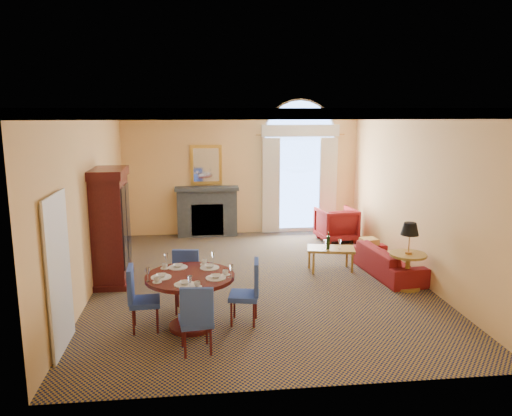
{
  "coord_description": "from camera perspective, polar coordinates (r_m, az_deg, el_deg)",
  "views": [
    {
      "loc": [
        -1.09,
        -8.93,
        3.19
      ],
      "look_at": [
        0.0,
        0.5,
        1.3
      ],
      "focal_mm": 35.0,
      "sensor_mm": 36.0,
      "label": 1
    }
  ],
  "objects": [
    {
      "name": "armoire",
      "position": [
        9.55,
        -16.25,
        -2.27
      ],
      "size": [
        0.61,
        1.09,
        2.14
      ],
      "color": "#390D0D",
      "rests_on": "ground"
    },
    {
      "name": "coffee_table",
      "position": [
        10.08,
        8.54,
        -4.72
      ],
      "size": [
        1.01,
        0.69,
        0.81
      ],
      "rotation": [
        0.0,
        0.0,
        -0.21
      ],
      "color": "olive",
      "rests_on": "ground"
    },
    {
      "name": "dining_chair_north",
      "position": [
        8.17,
        -7.95,
        -7.74
      ],
      "size": [
        0.46,
        0.47,
        0.96
      ],
      "rotation": [
        0.0,
        0.0,
        3.1
      ],
      "color": "#264095",
      "rests_on": "ground"
    },
    {
      "name": "dining_table",
      "position": [
        7.44,
        -7.51,
        -9.14
      ],
      "size": [
        1.31,
        1.31,
        1.02
      ],
      "color": "#390D0D",
      "rests_on": "ground"
    },
    {
      "name": "armchair",
      "position": [
        12.39,
        9.16,
        -1.86
      ],
      "size": [
        0.99,
        1.01,
        0.82
      ],
      "primitive_type": "imported",
      "rotation": [
        0.0,
        0.0,
        3.28
      ],
      "color": "maroon",
      "rests_on": "ground"
    },
    {
      "name": "room_envelope",
      "position": [
        9.68,
        -0.26,
        7.23
      ],
      "size": [
        6.04,
        7.52,
        3.45
      ],
      "color": "#FEC879",
      "rests_on": "ground"
    },
    {
      "name": "dining_chair_south",
      "position": [
        6.69,
        -6.83,
        -12.09
      ],
      "size": [
        0.48,
        0.49,
        0.96
      ],
      "rotation": [
        0.0,
        0.0,
        0.14
      ],
      "color": "#264095",
      "rests_on": "ground"
    },
    {
      "name": "side_table",
      "position": [
        9.32,
        17.05,
        -4.56
      ],
      "size": [
        0.65,
        0.65,
        1.2
      ],
      "color": "olive",
      "rests_on": "ground"
    },
    {
      "name": "dining_chair_west",
      "position": [
        7.54,
        -13.32,
        -9.57
      ],
      "size": [
        0.47,
        0.46,
        0.96
      ],
      "rotation": [
        0.0,
        0.0,
        -1.49
      ],
      "color": "#264095",
      "rests_on": "ground"
    },
    {
      "name": "dining_chair_east",
      "position": [
        7.59,
        -0.7,
        -9.11
      ],
      "size": [
        0.5,
        0.5,
        0.96
      ],
      "rotation": [
        0.0,
        0.0,
        1.37
      ],
      "color": "#264095",
      "rests_on": "ground"
    },
    {
      "name": "ground",
      "position": [
        9.55,
        0.35,
        -8.26
      ],
      "size": [
        7.5,
        7.5,
        0.0
      ],
      "primitive_type": "plane",
      "color": "#13183B",
      "rests_on": "ground"
    },
    {
      "name": "sofa",
      "position": [
        10.12,
        14.89,
        -5.9
      ],
      "size": [
        0.93,
        1.92,
        0.54
      ],
      "primitive_type": "imported",
      "rotation": [
        0.0,
        0.0,
        1.68
      ],
      "color": "maroon",
      "rests_on": "ground"
    }
  ]
}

